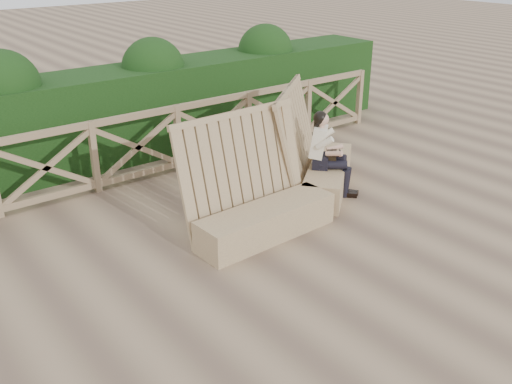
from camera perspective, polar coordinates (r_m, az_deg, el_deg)
ground at (r=6.59m, az=2.86°, el=-8.07°), size 60.00×60.00×0.00m
bench at (r=7.94m, az=3.87°, el=0.85°), size 3.59×1.90×1.55m
woman at (r=8.38m, az=7.01°, el=4.15°), size 0.67×0.74×1.26m
guardrail at (r=9.03m, az=-11.74°, el=4.43°), size 10.10×0.09×1.10m
hedge at (r=10.02m, az=-14.99°, el=7.23°), size 12.00×1.20×1.50m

